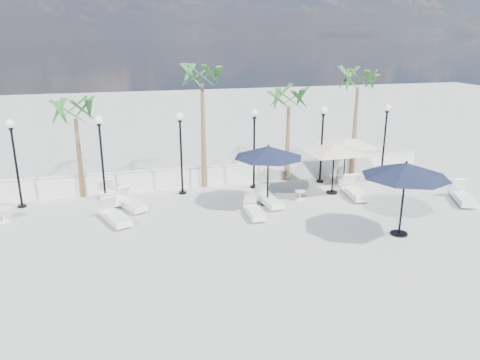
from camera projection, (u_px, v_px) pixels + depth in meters
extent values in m
plane|color=#A7A7A2|center=(210.00, 253.00, 16.03)|extent=(100.00, 100.00, 0.00)
cube|color=silver|center=(179.00, 178.00, 22.82)|extent=(26.00, 0.30, 0.90)
cube|color=silver|center=(179.00, 168.00, 22.67)|extent=(26.00, 0.12, 0.08)
cylinder|color=black|center=(22.00, 206.00, 20.29)|extent=(0.36, 0.36, 0.10)
cylinder|color=black|center=(17.00, 168.00, 19.79)|extent=(0.10, 0.10, 3.50)
cylinder|color=black|center=(11.00, 129.00, 19.28)|extent=(0.18, 0.18, 0.10)
sphere|color=white|center=(10.00, 124.00, 19.22)|extent=(0.36, 0.36, 0.36)
cylinder|color=black|center=(106.00, 199.00, 21.15)|extent=(0.36, 0.36, 0.10)
cylinder|color=black|center=(102.00, 163.00, 20.65)|extent=(0.10, 0.10, 3.50)
cylinder|color=black|center=(99.00, 125.00, 20.15)|extent=(0.18, 0.18, 0.10)
sphere|color=white|center=(99.00, 120.00, 20.08)|extent=(0.36, 0.36, 0.36)
cylinder|color=black|center=(183.00, 193.00, 22.02)|extent=(0.36, 0.36, 0.10)
cylinder|color=black|center=(181.00, 158.00, 21.51)|extent=(0.10, 0.10, 3.50)
cylinder|color=black|center=(180.00, 121.00, 21.01)|extent=(0.18, 0.18, 0.10)
sphere|color=white|center=(180.00, 116.00, 20.95)|extent=(0.36, 0.36, 0.36)
cylinder|color=black|center=(254.00, 187.00, 22.88)|extent=(0.36, 0.36, 0.10)
cylinder|color=black|center=(254.00, 153.00, 22.37)|extent=(0.10, 0.10, 3.50)
cylinder|color=black|center=(254.00, 118.00, 21.87)|extent=(0.18, 0.18, 0.10)
sphere|color=white|center=(254.00, 113.00, 21.81)|extent=(0.36, 0.36, 0.36)
cylinder|color=black|center=(320.00, 181.00, 23.74)|extent=(0.36, 0.36, 0.10)
cylinder|color=black|center=(321.00, 149.00, 23.24)|extent=(0.10, 0.10, 3.50)
cylinder|color=black|center=(323.00, 115.00, 22.73)|extent=(0.18, 0.18, 0.10)
sphere|color=white|center=(323.00, 110.00, 22.67)|extent=(0.36, 0.36, 0.36)
cylinder|color=black|center=(381.00, 176.00, 24.60)|extent=(0.36, 0.36, 0.10)
cylinder|color=black|center=(384.00, 144.00, 24.10)|extent=(0.10, 0.10, 3.50)
cylinder|color=black|center=(387.00, 112.00, 23.60)|extent=(0.18, 0.18, 0.10)
sphere|color=white|center=(387.00, 107.00, 23.53)|extent=(0.36, 0.36, 0.36)
cone|color=brown|center=(80.00, 159.00, 21.13)|extent=(0.28, 0.28, 3.60)
cone|color=brown|center=(203.00, 137.00, 22.32)|extent=(0.28, 0.28, 5.00)
cone|color=brown|center=(288.00, 144.00, 23.56)|extent=(0.28, 0.28, 3.80)
cone|color=brown|center=(354.00, 132.00, 24.36)|extent=(0.28, 0.28, 4.60)
cube|color=white|center=(113.00, 198.00, 20.92)|extent=(1.37, 2.12, 0.11)
cube|color=white|center=(115.00, 197.00, 20.68)|extent=(1.09, 1.50, 0.11)
cube|color=white|center=(105.00, 185.00, 21.43)|extent=(0.76, 0.68, 0.63)
cube|color=white|center=(131.00, 205.00, 20.07)|extent=(1.43, 2.06, 0.11)
cube|color=white|center=(134.00, 204.00, 19.84)|extent=(1.12, 1.47, 0.11)
cube|color=white|center=(122.00, 192.00, 20.54)|extent=(0.76, 0.68, 0.62)
cube|color=white|center=(116.00, 218.00, 18.59)|extent=(1.36, 2.17, 0.11)
cube|color=white|center=(118.00, 218.00, 18.34)|extent=(1.09, 1.53, 0.11)
cube|color=white|center=(107.00, 203.00, 19.12)|extent=(0.78, 0.68, 0.64)
cube|color=white|center=(269.00, 201.00, 20.52)|extent=(0.88, 2.02, 0.11)
cube|color=white|center=(271.00, 201.00, 20.25)|extent=(0.76, 1.38, 0.11)
cube|color=white|center=(262.00, 188.00, 21.11)|extent=(0.66, 0.53, 0.61)
cube|color=white|center=(255.00, 213.00, 19.25)|extent=(0.69, 1.85, 0.10)
cube|color=white|center=(256.00, 212.00, 18.98)|extent=(0.62, 1.26, 0.10)
cube|color=white|center=(250.00, 198.00, 19.83)|extent=(0.59, 0.46, 0.57)
cube|color=white|center=(343.00, 180.00, 23.58)|extent=(1.08, 1.72, 0.09)
cube|color=white|center=(343.00, 180.00, 23.34)|extent=(0.86, 1.21, 0.09)
cube|color=white|center=(342.00, 171.00, 24.11)|extent=(0.61, 0.54, 0.51)
cube|color=white|center=(355.00, 194.00, 21.51)|extent=(0.95, 2.17, 0.11)
cube|color=white|center=(357.00, 193.00, 21.20)|extent=(0.82, 1.49, 0.11)
cube|color=white|center=(349.00, 179.00, 22.19)|extent=(0.71, 0.57, 0.66)
cube|color=white|center=(463.00, 199.00, 20.82)|extent=(1.49, 2.21, 0.11)
cube|color=white|center=(465.00, 198.00, 20.51)|extent=(1.18, 1.57, 0.11)
cube|color=white|center=(459.00, 184.00, 21.50)|extent=(0.81, 0.72, 0.66)
cylinder|color=white|center=(4.00, 221.00, 18.68)|extent=(0.46, 0.46, 0.03)
cylinder|color=white|center=(3.00, 215.00, 18.61)|extent=(0.07, 0.07, 0.55)
cylinder|color=white|center=(2.00, 209.00, 18.52)|extent=(0.60, 0.60, 0.03)
cylinder|color=white|center=(300.00, 200.00, 21.16)|extent=(0.35, 0.35, 0.03)
cylinder|color=white|center=(300.00, 196.00, 21.10)|extent=(0.05, 0.05, 0.42)
cylinder|color=white|center=(300.00, 191.00, 21.03)|extent=(0.46, 0.46, 0.03)
cylinder|color=black|center=(267.00, 204.00, 20.60)|extent=(0.60, 0.60, 0.06)
cylinder|color=black|center=(268.00, 176.00, 20.23)|extent=(0.08, 0.08, 2.58)
cone|color=black|center=(268.00, 152.00, 19.90)|extent=(3.02, 3.02, 0.48)
sphere|color=black|center=(268.00, 146.00, 19.82)|extent=(0.09, 0.09, 0.09)
cylinder|color=black|center=(399.00, 234.00, 17.50)|extent=(0.63, 0.63, 0.07)
cylinder|color=black|center=(403.00, 200.00, 17.11)|extent=(0.08, 0.08, 2.72)
cone|color=black|center=(406.00, 170.00, 16.77)|extent=(3.17, 3.17, 0.51)
sphere|color=black|center=(407.00, 162.00, 16.68)|extent=(0.09, 0.09, 0.09)
cylinder|color=black|center=(343.00, 181.00, 23.76)|extent=(0.51, 0.51, 0.06)
cylinder|color=black|center=(345.00, 161.00, 23.43)|extent=(0.07, 0.07, 2.24)
pyramid|color=beige|center=(346.00, 138.00, 23.09)|extent=(4.96, 4.96, 0.34)
cylinder|color=black|center=(332.00, 192.00, 22.08)|extent=(0.54, 0.54, 0.06)
cylinder|color=black|center=(333.00, 169.00, 21.74)|extent=(0.07, 0.07, 2.34)
pyramid|color=beige|center=(335.00, 144.00, 21.39)|extent=(5.09, 5.09, 0.36)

